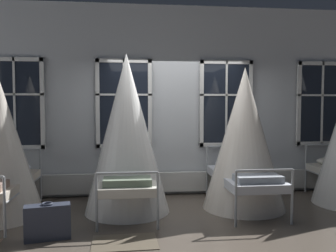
# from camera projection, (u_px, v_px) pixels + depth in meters

# --- Properties ---
(ground) EXTENTS (20.75, 20.75, 0.00)m
(ground) POSITION_uv_depth(u_px,v_px,m) (185.00, 210.00, 5.87)
(ground) COLOR brown
(back_wall_with_windows) EXTENTS (10.56, 0.10, 3.53)m
(back_wall_with_windows) POSITION_uv_depth(u_px,v_px,m) (175.00, 101.00, 6.91)
(back_wall_with_windows) COLOR silver
(back_wall_with_windows) RESTS_ON ground
(window_bank) EXTENTS (6.77, 0.10, 2.45)m
(window_bank) POSITION_uv_depth(u_px,v_px,m) (176.00, 144.00, 6.83)
(window_bank) COLOR black
(window_bank) RESTS_ON ground
(cot_second) EXTENTS (1.34, 1.83, 2.49)m
(cot_second) POSITION_uv_depth(u_px,v_px,m) (127.00, 136.00, 5.75)
(cot_second) COLOR #9EA3A8
(cot_second) RESTS_ON ground
(cot_third) EXTENTS (1.34, 1.82, 2.30)m
(cot_third) POSITION_uv_depth(u_px,v_px,m) (244.00, 140.00, 5.96)
(cot_third) COLOR #9EA3A8
(cot_third) RESTS_ON ground
(rug_second) EXTENTS (0.81, 0.58, 0.01)m
(rug_second) POSITION_uv_depth(u_px,v_px,m) (125.00, 242.00, 4.50)
(rug_second) COLOR brown
(rug_second) RESTS_ON ground
(suitcase_dark) EXTENTS (0.59, 0.31, 0.47)m
(suitcase_dark) POSITION_uv_depth(u_px,v_px,m) (48.00, 222.00, 4.61)
(suitcase_dark) COLOR #2D3342
(suitcase_dark) RESTS_ON ground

